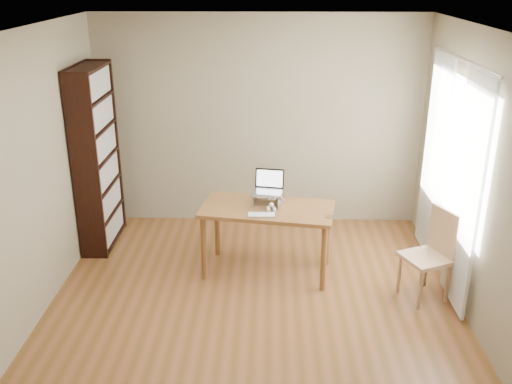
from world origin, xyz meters
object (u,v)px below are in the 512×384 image
chair (434,253)px  keyboard (262,215)px  bookshelf (97,158)px  cat (271,197)px  desk (267,216)px  laptop (268,186)px

chair → keyboard: bearing=146.7°
bookshelf → cat: bookshelf is taller
desk → laptop: laptop is taller
keyboard → cat: bearing=74.0°
keyboard → cat: size_ratio=0.59×
laptop → keyboard: laptop is taller
bookshelf → cat: (1.99, -0.57, -0.23)m
keyboard → laptop: bearing=80.5°
chair → bookshelf: bearing=137.6°
keyboard → chair: 1.72m
laptop → cat: size_ratio=0.68×
bookshelf → laptop: bookshelf is taller
desk → cat: 0.21m
laptop → cat: bearing=-23.7°
bookshelf → chair: size_ratio=2.29×
cat → chair: chair is taller
bookshelf → cat: bearing=-16.1°
desk → keyboard: 0.25m
chair → desk: bearing=139.0°
cat → desk: bearing=-109.6°
bookshelf → keyboard: bearing=-25.5°
chair → laptop: bearing=134.8°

